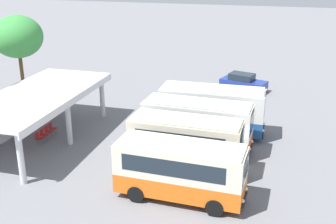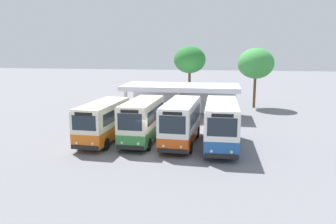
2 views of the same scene
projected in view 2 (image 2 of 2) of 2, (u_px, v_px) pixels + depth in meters
name	position (u px, v px, depth m)	size (l,w,h in m)	color
ground_plane	(158.00, 151.00, 23.68)	(180.00, 180.00, 0.00)	slate
city_bus_nearest_orange	(103.00, 120.00, 25.76)	(2.48, 6.82, 3.12)	black
city_bus_second_in_row	(142.00, 120.00, 25.68)	(2.39, 6.63, 3.29)	black
city_bus_middle_cream	(181.00, 121.00, 25.14)	(2.52, 7.12, 3.31)	black
city_bus_fourth_amber	(221.00, 123.00, 24.24)	(2.48, 7.40, 3.39)	black
terminal_canopy	(182.00, 91.00, 36.11)	(12.31, 5.47, 3.40)	silver
waiting_chair_end_by_column	(175.00, 112.00, 35.79)	(0.46, 0.46, 0.86)	slate
waiting_chair_second_from_end	(180.00, 112.00, 35.72)	(0.46, 0.46, 0.86)	slate
waiting_chair_middle_seat	(186.00, 112.00, 35.63)	(0.46, 0.46, 0.86)	slate
waiting_chair_fourth_seat	(191.00, 112.00, 35.55)	(0.46, 0.46, 0.86)	slate
roadside_tree_behind_canopy	(190.00, 60.00, 40.26)	(3.85, 3.85, 7.53)	brown
roadside_tree_east_of_canopy	(256.00, 64.00, 40.15)	(4.34, 4.34, 7.28)	brown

